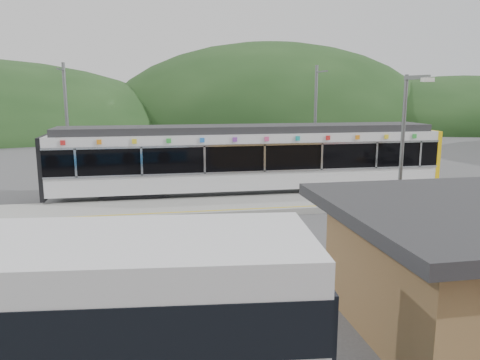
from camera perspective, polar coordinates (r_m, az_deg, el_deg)
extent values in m
plane|color=#4C4C4F|center=(18.91, -2.56, -6.12)|extent=(120.00, 120.00, 0.00)
ellipsoid|color=#1E3D19|center=(74.47, 3.83, 6.44)|extent=(52.00, 39.00, 26.00)
ellipsoid|color=#1E3D19|center=(81.45, 25.24, 5.81)|extent=(44.00, 33.00, 16.00)
cube|color=#9E9E99|center=(22.03, -3.77, -3.30)|extent=(26.00, 3.20, 0.30)
cube|color=yellow|center=(20.74, -3.34, -3.74)|extent=(26.00, 0.10, 0.01)
cube|color=black|center=(24.50, -12.83, -1.76)|extent=(3.20, 2.20, 0.56)
cube|color=black|center=(26.82, 13.71, -0.73)|extent=(3.20, 2.20, 0.56)
cube|color=silver|center=(24.83, 1.06, 0.42)|extent=(20.00, 2.90, 0.92)
cube|color=black|center=(24.65, 1.07, 3.13)|extent=(20.00, 2.96, 1.45)
cube|color=silver|center=(23.30, 1.81, 1.01)|extent=(20.00, 0.05, 0.10)
cube|color=silver|center=(23.11, 1.83, 4.31)|extent=(20.00, 0.05, 0.10)
cube|color=silver|center=(24.54, 1.08, 5.33)|extent=(20.00, 2.90, 0.45)
cube|color=#2D2D30|center=(24.51, 1.08, 6.27)|extent=(19.40, 2.50, 0.36)
cube|color=yellow|center=(28.50, 21.44, 2.76)|extent=(0.24, 2.92, 3.00)
cube|color=black|center=(24.73, -22.52, 1.58)|extent=(0.20, 2.92, 3.00)
cube|color=silver|center=(22.94, -19.41, 1.95)|extent=(0.10, 0.05, 1.35)
cube|color=silver|center=(22.67, -11.90, 2.24)|extent=(0.10, 0.05, 1.35)
cube|color=silver|center=(22.79, -4.34, 2.48)|extent=(0.10, 0.05, 1.35)
cube|color=silver|center=(23.31, 3.02, 2.68)|extent=(0.10, 0.05, 1.35)
cube|color=silver|center=(24.19, 9.95, 2.82)|extent=(0.10, 0.05, 1.35)
cube|color=silver|center=(25.39, 16.32, 2.92)|extent=(0.10, 0.05, 1.35)
cube|color=silver|center=(26.61, 21.13, 2.97)|extent=(0.10, 0.05, 1.35)
cube|color=red|center=(22.92, -20.79, 4.27)|extent=(0.22, 0.04, 0.22)
cube|color=orange|center=(22.69, -16.81, 4.45)|extent=(0.22, 0.04, 0.22)
cube|color=yellow|center=(22.57, -12.76, 4.61)|extent=(0.22, 0.04, 0.22)
cube|color=green|center=(22.57, -8.68, 4.75)|extent=(0.22, 0.04, 0.22)
cube|color=blue|center=(22.68, -4.63, 4.87)|extent=(0.22, 0.04, 0.22)
cube|color=purple|center=(22.90, -0.63, 4.96)|extent=(0.22, 0.04, 0.22)
cube|color=#E54C8C|center=(23.23, 3.28, 5.02)|extent=(0.22, 0.04, 0.22)
cube|color=#19A5A5|center=(23.66, 7.06, 5.06)|extent=(0.22, 0.04, 0.22)
cube|color=red|center=(24.19, 10.69, 5.08)|extent=(0.22, 0.04, 0.22)
cube|color=orange|center=(24.82, 14.14, 5.08)|extent=(0.22, 0.04, 0.22)
cube|color=yellow|center=(25.53, 17.42, 5.06)|extent=(0.22, 0.04, 0.22)
cube|color=green|center=(26.31, 20.51, 5.03)|extent=(0.22, 0.04, 0.22)
cylinder|color=slate|center=(26.98, -20.28, 5.85)|extent=(0.18, 0.18, 7.00)
cube|color=slate|center=(26.14, -21.02, 12.48)|extent=(0.08, 1.80, 0.08)
cylinder|color=slate|center=(28.25, 9.14, 6.56)|extent=(0.18, 0.18, 7.00)
cube|color=slate|center=(27.45, 9.91, 12.90)|extent=(0.08, 1.80, 0.08)
cylinder|color=slate|center=(15.64, 18.99, 1.02)|extent=(0.12, 0.12, 5.99)
cube|color=slate|center=(15.07, 20.52, 11.65)|extent=(0.29, 1.00, 0.12)
cube|color=silver|center=(14.68, 21.41, 11.32)|extent=(0.38, 0.24, 0.12)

